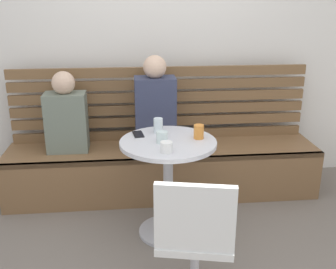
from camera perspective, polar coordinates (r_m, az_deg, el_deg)
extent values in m
cube|color=silver|center=(3.70, -1.42, 15.40)|extent=(5.20, 0.10, 2.90)
cube|color=brown|center=(3.58, -0.72, -5.18)|extent=(2.70, 0.52, 0.44)
cube|color=brown|center=(3.28, -0.36, -3.72)|extent=(2.70, 0.04, 0.04)
cube|color=brown|center=(3.70, -1.06, 0.07)|extent=(2.65, 0.04, 0.09)
cube|color=brown|center=(3.66, -1.07, 1.95)|extent=(2.65, 0.04, 0.09)
cube|color=brown|center=(3.63, -1.08, 3.65)|extent=(2.65, 0.04, 0.09)
cube|color=brown|center=(3.60, -1.10, 5.39)|extent=(2.65, 0.04, 0.09)
cube|color=brown|center=(3.57, -1.11, 7.16)|extent=(2.65, 0.04, 0.09)
cube|color=brown|center=(3.55, -1.12, 8.94)|extent=(2.65, 0.04, 0.09)
cylinder|color=#ADADB2|center=(3.11, 0.01, -13.59)|extent=(0.44, 0.44, 0.02)
cylinder|color=#ADADB2|center=(2.93, 0.02, -7.75)|extent=(0.07, 0.07, 0.69)
cylinder|color=silver|center=(2.79, 0.02, -1.19)|extent=(0.68, 0.68, 0.03)
cube|color=white|center=(2.25, 3.95, -13.97)|extent=(0.48, 0.48, 0.04)
cube|color=white|center=(2.00, 3.85, -11.83)|extent=(0.40, 0.12, 0.36)
cube|color=#333851|center=(3.38, -1.82, 2.96)|extent=(0.34, 0.22, 0.62)
sphere|color=#DBB293|center=(3.29, -1.90, 9.62)|extent=(0.19, 0.19, 0.19)
cube|color=slate|center=(3.47, -14.24, 1.72)|extent=(0.34, 0.22, 0.50)
sphere|color=#DBB293|center=(3.38, -14.71, 7.13)|extent=(0.19, 0.19, 0.19)
cylinder|color=white|center=(2.57, -0.24, -1.80)|extent=(0.08, 0.08, 0.07)
cylinder|color=white|center=(2.93, -1.41, 1.29)|extent=(0.07, 0.07, 0.11)
cylinder|color=orange|center=(2.82, 4.41, 0.40)|extent=(0.07, 0.07, 0.10)
cylinder|color=silver|center=(2.74, -0.84, -0.37)|extent=(0.08, 0.08, 0.08)
cube|color=black|center=(2.91, -4.29, 0.05)|extent=(0.09, 0.15, 0.01)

